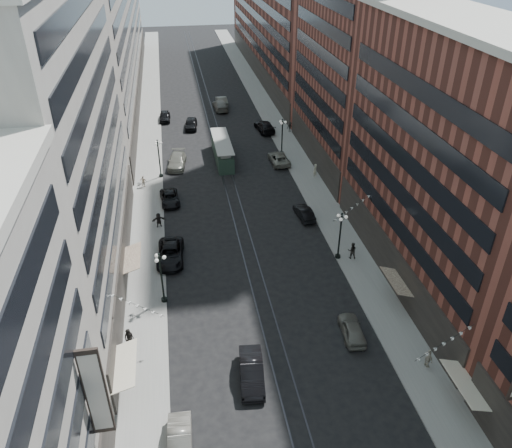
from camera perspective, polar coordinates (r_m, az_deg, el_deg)
ground at (r=76.39m, az=-3.87°, el=7.49°), size 220.00×220.00×0.00m
sidewalk_west at (r=85.37m, az=-12.11°, el=9.58°), size 4.00×180.00×0.15m
sidewalk_east at (r=87.13m, az=2.69°, el=10.71°), size 4.00×180.00×0.15m
rail_west at (r=85.52m, az=-5.12°, el=10.16°), size 0.12×180.00×0.02m
rail_east at (r=85.63m, az=-4.18°, el=10.23°), size 0.12×180.00×0.02m
building_west_mid at (r=46.86m, az=-21.80°, el=7.82°), size 8.00×36.00×28.00m
building_west_far at (r=107.43m, az=-16.20°, el=20.78°), size 8.00×90.00×26.00m
building_east_mid at (r=48.34m, az=20.86°, el=6.11°), size 8.00×30.00×24.00m
building_east_tower at (r=70.35m, az=10.95°, el=22.83°), size 8.00×26.00×42.00m
building_east_far at (r=118.42m, az=2.06°, el=22.32°), size 8.00×72.00×24.00m
lamppost_sw_far at (r=46.83m, az=-10.76°, el=-5.87°), size 1.03×1.14×5.52m
lamppost_sw_mid at (r=70.29m, az=-11.02°, el=7.51°), size 1.03×1.14×5.52m
lamppost_se_far at (r=52.55m, az=9.58°, el=-1.16°), size 1.03×1.14×5.52m
lamppost_se_mid at (r=76.57m, az=3.00°, el=10.10°), size 1.03×1.14×5.52m
streetcar at (r=75.43m, az=-3.87°, el=8.33°), size 2.43×10.98×3.04m
car_1 at (r=37.35m, az=-8.70°, el=-23.48°), size 1.77×4.66×1.52m
car_2 at (r=53.64m, az=-9.76°, el=-3.35°), size 3.12×6.08×1.64m
car_4 at (r=44.96m, az=10.92°, el=-11.70°), size 2.13×4.49×1.48m
car_5 at (r=40.72m, az=-0.50°, el=-16.51°), size 2.29×5.33×1.71m
pedestrian_2 at (r=44.25m, az=-14.29°, el=-12.52°), size 1.00×0.78×1.82m
pedestrian_4 at (r=43.64m, az=19.08°, el=-14.31°), size 0.61×1.10×1.78m
car_7 at (r=64.52m, az=-9.83°, el=2.94°), size 2.61×5.04×1.36m
car_8 at (r=74.19m, az=-9.01°, el=7.12°), size 3.18×6.16×1.71m
car_9 at (r=92.63m, az=-10.40°, el=12.00°), size 2.11×4.77×1.60m
car_10 at (r=60.56m, az=5.53°, el=1.28°), size 1.93×4.43×1.42m
car_11 at (r=74.42m, az=2.62°, el=7.50°), size 2.73×5.56×1.52m
car_12 at (r=86.32m, az=0.98°, el=11.10°), size 3.14×6.30×1.76m
car_13 at (r=88.29m, az=-7.43°, el=11.30°), size 2.51×5.13×1.69m
car_14 at (r=99.53m, az=-3.95°, el=13.85°), size 1.96×5.29×1.73m
pedestrian_5 at (r=59.33m, az=-11.06°, el=0.46°), size 1.70×0.77×1.77m
pedestrian_6 at (r=68.82m, az=-12.74°, el=4.78°), size 1.04×0.77×1.61m
pedestrian_7 at (r=53.81m, az=10.92°, el=-2.99°), size 1.01×0.69×1.91m
pedestrian_8 at (r=70.31m, az=6.75°, el=6.11°), size 0.84×0.78×1.93m
pedestrian_9 at (r=85.88m, az=3.89°, el=11.03°), size 1.21×0.74×1.74m
car_extra_0 at (r=97.04m, az=-4.11°, el=13.39°), size 2.75×6.16×1.76m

